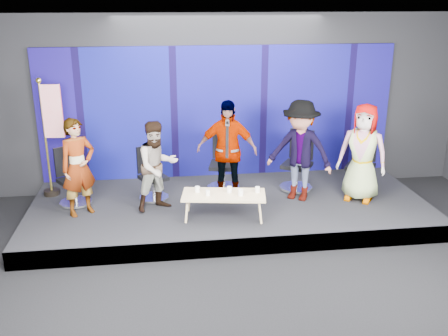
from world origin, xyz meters
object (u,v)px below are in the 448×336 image
Objects in this scene: chair_c at (224,170)px; chair_d at (297,170)px; panelist_b at (157,166)px; coffee_table at (224,196)px; mug_c at (229,190)px; chair_e at (361,171)px; panelist_a at (78,167)px; mug_b at (208,193)px; chair_a at (73,186)px; flag_stand at (51,135)px; mug_a at (197,189)px; chair_b at (152,182)px; mug_d at (241,192)px; panelist_d at (300,151)px; panelist_c at (227,151)px; panelist_e at (363,153)px; mug_e at (257,190)px.

chair_c reaches higher than chair_d.
panelist_b reaches higher than coffee_table.
chair_e is at bearing 18.56° from mug_c.
mug_b is (2.08, -0.51, -0.36)m from panelist_a.
flag_stand reaches higher than chair_a.
chair_c reaches higher than chair_a.
panelist_b is 0.80m from mug_a.
panelist_a reaches higher than chair_b.
mug_c is (-2.63, -0.88, 0.11)m from chair_e.
chair_d reaches higher than chair_b.
panelist_d is at bearing 32.09° from mug_d.
panelist_c is at bearing 63.01° from mug_b.
panelist_d is at bearing 5.56° from panelist_c.
panelist_a reaches higher than chair_a.
panelist_e is (1.09, -0.17, -0.03)m from panelist_d.
coffee_table is at bearing -111.26° from chair_d.
chair_b is 0.68m from panelist_b.
panelist_c reaches higher than mug_d.
coffee_table is at bearing -123.31° from panelist_d.
chair_e is at bearing -28.81° from panelist_a.
coffee_table is (-0.16, -0.80, -0.52)m from panelist_c.
chair_c is 0.52× the size of flag_stand.
mug_c is at bearing -127.82° from chair_e.
chair_c reaches higher than mug_b.
chair_a is 2.48m from mug_b.
panelist_d reaches higher than mug_b.
chair_d is (2.62, 0.63, -0.41)m from panelist_b.
panelist_b reaches higher than mug_a.
coffee_table is 0.14m from mug_c.
panelist_b is 1.49m from mug_d.
mug_a is at bearing -22.75° from flag_stand.
flag_stand is at bearing -168.88° from chair_c.
chair_a is 0.47× the size of flag_stand.
chair_c is 0.74m from panelist_c.
panelist_b is (0.11, -0.49, 0.46)m from chair_b.
mug_d is (1.33, -0.60, -0.31)m from panelist_b.
mug_d is (0.69, -0.23, 0.00)m from mug_a.
chair_e is (5.28, 0.00, 0.02)m from chair_a.
chair_a is at bearing 137.44° from panelist_b.
panelist_c is 0.99m from mug_a.
chair_a is 0.58× the size of panelist_e.
mug_d is at bearing -103.66° from chair_d.
panelist_e is 18.73× the size of mug_e.
panelist_d is 1.10m from panelist_e.
chair_c is 1.37m from mug_e.
mug_b is at bearing -166.55° from mug_c.
chair_d is 1.51m from mug_e.
panelist_a is at bearing -159.75° from panelist_c.
panelist_e reaches higher than coffee_table.
panelist_d is at bearing -38.28° from chair_a.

